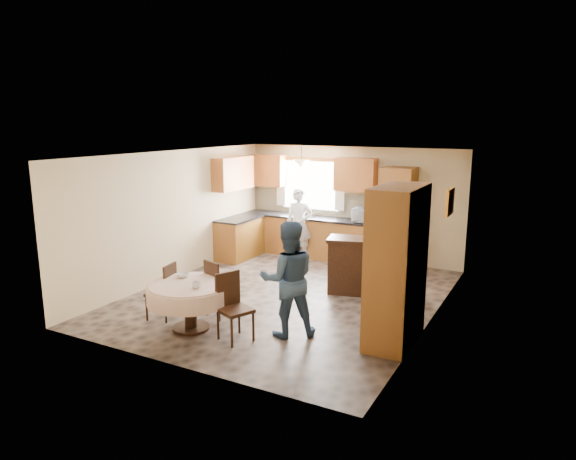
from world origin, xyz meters
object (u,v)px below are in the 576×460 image
(cupboard, at_px, (397,266))
(chair_back, at_px, (218,286))
(person_sink, at_px, (299,224))
(person_dining, at_px, (288,279))
(sideboard, at_px, (365,268))
(dining_table, at_px, (190,294))
(oven_tower, at_px, (397,218))
(chair_right, at_px, (232,303))
(chair_left, at_px, (165,288))

(cupboard, distance_m, chair_back, 2.82)
(person_sink, distance_m, person_dining, 4.16)
(sideboard, distance_m, dining_table, 3.26)
(person_sink, bearing_deg, dining_table, -107.00)
(oven_tower, bearing_deg, dining_table, -110.33)
(dining_table, relative_size, chair_right, 1.30)
(cupboard, relative_size, dining_table, 1.76)
(oven_tower, xyz_separation_m, chair_right, (-0.99, -4.65, -0.53))
(dining_table, xyz_separation_m, chair_left, (-0.61, 0.15, -0.06))
(oven_tower, bearing_deg, chair_back, -112.14)
(dining_table, bearing_deg, chair_right, 1.32)
(cupboard, xyz_separation_m, chair_back, (-2.73, -0.40, -0.59))
(dining_table, bearing_deg, oven_tower, 69.67)
(sideboard, distance_m, chair_left, 3.51)
(oven_tower, distance_m, sideboard, 1.99)
(sideboard, relative_size, cupboard, 0.60)
(person_dining, bearing_deg, person_sink, -101.43)
(chair_right, distance_m, person_sink, 4.41)
(chair_left, xyz_separation_m, chair_right, (1.35, -0.13, 0.04))
(sideboard, height_order, dining_table, sideboard)
(chair_right, height_order, person_dining, person_dining)
(cupboard, relative_size, person_sink, 1.38)
(sideboard, xyz_separation_m, chair_left, (-2.34, -2.61, 0.02))
(chair_back, relative_size, person_sink, 0.58)
(chair_right, relative_size, person_sink, 0.60)
(dining_table, distance_m, chair_left, 0.63)
(chair_left, height_order, chair_right, chair_right)
(chair_left, height_order, person_sink, person_sink)
(cupboard, height_order, person_dining, cupboard)
(chair_left, xyz_separation_m, chair_back, (0.68, 0.44, 0.02))
(sideboard, xyz_separation_m, person_sink, (-2.09, 1.51, 0.33))
(sideboard, bearing_deg, chair_back, -140.97)
(cupboard, height_order, dining_table, cupboard)
(cupboard, bearing_deg, person_dining, -160.97)
(chair_back, distance_m, person_dining, 1.35)
(person_sink, xyz_separation_m, person_dining, (1.74, -3.77, 0.04))
(oven_tower, distance_m, dining_table, 5.00)
(cupboard, distance_m, person_sink, 4.57)
(chair_right, bearing_deg, person_dining, -29.87)
(dining_table, xyz_separation_m, chair_back, (0.07, 0.59, -0.04))
(cupboard, xyz_separation_m, dining_table, (-2.80, -0.99, -0.55))
(chair_back, relative_size, chair_right, 0.96)
(sideboard, relative_size, chair_back, 1.43)
(cupboard, bearing_deg, oven_tower, 106.24)
(sideboard, distance_m, person_sink, 2.60)
(chair_back, height_order, person_sink, person_sink)
(sideboard, height_order, chair_back, sideboard)
(oven_tower, distance_m, person_dining, 4.18)
(chair_back, bearing_deg, cupboard, -151.48)
(person_sink, bearing_deg, person_dining, -87.09)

